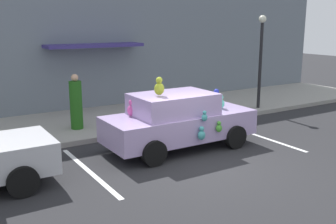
% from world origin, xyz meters
% --- Properties ---
extents(ground_plane, '(60.00, 60.00, 0.00)m').
position_xyz_m(ground_plane, '(0.00, 0.00, 0.00)').
color(ground_plane, '#262628').
extents(sidewalk, '(24.00, 4.00, 0.15)m').
position_xyz_m(sidewalk, '(0.00, 5.00, 0.07)').
color(sidewalk, gray).
rests_on(sidewalk, ground).
extents(storefront_building, '(24.00, 1.25, 6.40)m').
position_xyz_m(storefront_building, '(-0.00, 7.14, 3.19)').
color(storefront_building, slate).
rests_on(storefront_building, ground).
extents(parking_stripe_front, '(0.12, 3.60, 0.01)m').
position_xyz_m(parking_stripe_front, '(2.95, 1.00, 0.00)').
color(parking_stripe_front, silver).
rests_on(parking_stripe_front, ground).
extents(parking_stripe_rear, '(0.12, 3.60, 0.01)m').
position_xyz_m(parking_stripe_rear, '(-2.50, 1.00, 0.00)').
color(parking_stripe_rear, silver).
rests_on(parking_stripe_rear, ground).
extents(plush_covered_car, '(4.15, 1.93, 2.04)m').
position_xyz_m(plush_covered_car, '(0.22, 1.33, 0.80)').
color(plush_covered_car, '#A991C1').
rests_on(plush_covered_car, ground).
extents(teddy_bear_on_sidewalk, '(0.38, 0.32, 0.73)m').
position_xyz_m(teddy_bear_on_sidewalk, '(1.03, 3.46, 0.49)').
color(teddy_bear_on_sidewalk, '#9E723D').
rests_on(teddy_bear_on_sidewalk, sidewalk).
extents(street_lamp_post, '(0.28, 0.28, 3.49)m').
position_xyz_m(street_lamp_post, '(5.36, 3.50, 2.31)').
color(street_lamp_post, black).
rests_on(street_lamp_post, sidewalk).
extents(pedestrian_walking_past, '(0.38, 0.38, 1.71)m').
position_xyz_m(pedestrian_walking_past, '(-1.63, 4.25, 0.93)').
color(pedestrian_walking_past, '#205917').
rests_on(pedestrian_walking_past, sidewalk).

